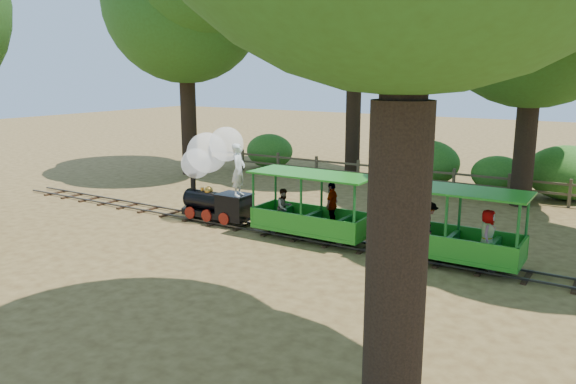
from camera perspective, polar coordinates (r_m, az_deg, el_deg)
The scene contains 10 objects.
ground at distance 16.46m, azimuth -1.67°, elevation -4.12°, with size 90.00×90.00×0.00m, color olive.
track at distance 16.44m, azimuth -1.67°, elevation -3.89°, with size 22.00×1.00×0.10m.
locomotive at distance 17.43m, azimuth -7.66°, elevation 2.47°, with size 2.71×1.25×3.05m.
carriage_front at distance 15.61m, azimuth 2.39°, elevation -2.12°, with size 3.44×1.44×1.79m.
carriage_rear at distance 14.13m, azimuth 16.33°, elevation -4.16°, with size 3.44×1.40×1.79m.
fence at distance 23.23m, azimuth 9.37°, elevation 2.00°, with size 18.10×0.10×1.00m.
shrub_west at distance 27.32m, azimuth -1.88°, elevation 4.19°, with size 2.39×1.84×1.66m, color #2D6B1E.
shrub_mid_w at distance 23.86m, azimuth 13.94°, elevation 2.93°, with size 2.69×2.07×1.86m, color #2D6B1E.
shrub_mid_e at distance 23.19m, azimuth 20.57°, elevation 1.70°, with size 2.06×1.59×1.43m, color #2D6B1E.
shrub_east at distance 22.80m, azimuth 26.47°, elevation 1.76°, with size 2.88×2.22×2.00m, color #2D6B1E.
Camera 1 is at (8.81, -13.12, 4.61)m, focal length 35.00 mm.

